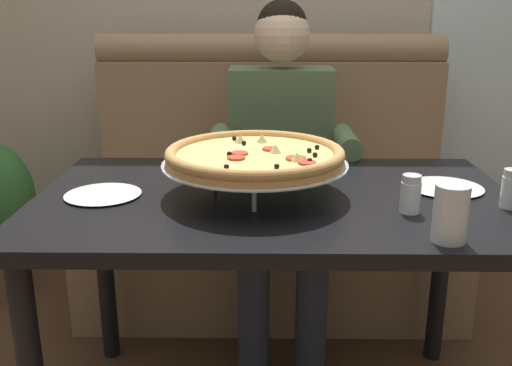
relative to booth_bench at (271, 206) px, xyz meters
The scene contains 10 objects.
booth_bench is the anchor object (origin of this frame).
dining_table 0.91m from the booth_bench, 90.00° to the right, with size 1.34×0.81×0.74m.
diner_main 0.41m from the booth_bench, 82.43° to the right, with size 0.54×0.64×1.27m.
pizza 0.99m from the booth_bench, 93.65° to the right, with size 0.51×0.51×0.14m.
shaker_oregano 1.21m from the booth_bench, 57.84° to the right, with size 0.05×0.05×0.10m.
shaker_parmesan 1.14m from the booth_bench, 71.41° to the right, with size 0.05×0.05×0.10m.
plate_near_left 1.01m from the booth_bench, 58.80° to the right, with size 0.22×0.22×0.02m.
plate_near_right 1.07m from the booth_bench, 118.25° to the right, with size 0.21×0.21×0.02m.
drinking_glass 1.32m from the booth_bench, 72.40° to the right, with size 0.08×0.08×0.13m.
patio_chair 1.89m from the booth_bench, 41.76° to the left, with size 0.40×0.40×0.86m.
Camera 1 is at (-0.03, -1.53, 1.24)m, focal length 40.29 mm.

